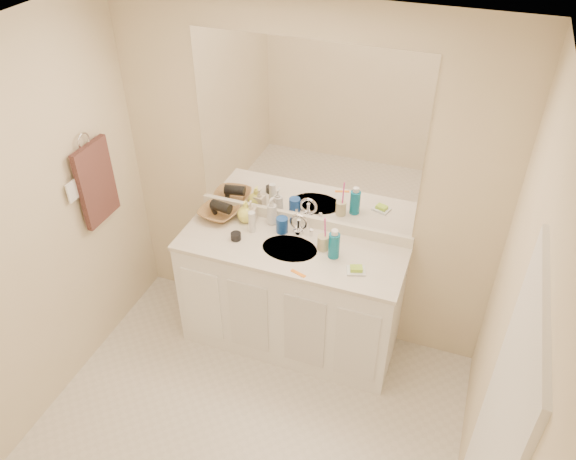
{
  "coord_description": "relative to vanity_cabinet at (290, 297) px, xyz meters",
  "views": [
    {
      "loc": [
        0.98,
        -1.71,
        3.16
      ],
      "look_at": [
        0.0,
        0.97,
        1.05
      ],
      "focal_mm": 35.0,
      "sensor_mm": 36.0,
      "label": 1
    }
  ],
  "objects": [
    {
      "name": "faucet",
      "position": [
        0.0,
        0.16,
        0.51
      ],
      "size": [
        0.02,
        0.02,
        0.11
      ],
      "primitive_type": "cylinder",
      "color": "silver",
      "rests_on": "countertop"
    },
    {
      "name": "mouthwash_bottle",
      "position": [
        0.29,
        -0.0,
        0.54
      ],
      "size": [
        0.09,
        0.09,
        0.17
      ],
      "primitive_type": "cylinder",
      "rotation": [
        0.0,
        0.0,
        0.25
      ],
      "color": "#0C6D92",
      "rests_on": "countertop"
    },
    {
      "name": "ceiling",
      "position": [
        0.0,
        -1.02,
        1.97
      ],
      "size": [
        2.6,
        2.6,
        0.02
      ],
      "primitive_type": "cube",
      "color": "white",
      "rests_on": "wall_back"
    },
    {
      "name": "soap_bottle_yellow",
      "position": [
        -0.39,
        0.17,
        0.53
      ],
      "size": [
        0.13,
        0.13,
        0.16
      ],
      "primitive_type": "imported",
      "rotation": [
        0.0,
        0.0,
        0.01
      ],
      "color": "#F3F55F",
      "rests_on": "countertop"
    },
    {
      "name": "backsplash",
      "position": [
        0.0,
        0.26,
        0.5
      ],
      "size": [
        1.52,
        0.03,
        0.08
      ],
      "primitive_type": "cube",
      "color": "white",
      "rests_on": "countertop"
    },
    {
      "name": "countertop",
      "position": [
        0.0,
        0.0,
        0.44
      ],
      "size": [
        1.52,
        0.57,
        0.03
      ],
      "primitive_type": "cube",
      "color": "silver",
      "rests_on": "vanity_cabinet"
    },
    {
      "name": "toothbrush",
      "position": [
        0.22,
        0.05,
        0.6
      ],
      "size": [
        0.01,
        0.04,
        0.21
      ],
      "primitive_type": "cylinder",
      "rotation": [
        0.14,
        0.0,
        -0.05
      ],
      "color": "#FD42AF",
      "rests_on": "tan_cup"
    },
    {
      "name": "blue_mug",
      "position": [
        -0.11,
        0.14,
        0.51
      ],
      "size": [
        0.1,
        0.1,
        0.11
      ],
      "primitive_type": "cylinder",
      "rotation": [
        0.0,
        0.0,
        -0.3
      ],
      "color": "#17439E",
      "rests_on": "countertop"
    },
    {
      "name": "switch_plate",
      "position": [
        -1.27,
        -0.45,
        0.88
      ],
      "size": [
        0.01,
        0.08,
        0.13
      ],
      "primitive_type": "cube",
      "color": "white",
      "rests_on": "wall_left"
    },
    {
      "name": "soap_bottle_cream",
      "position": [
        -0.36,
        0.18,
        0.53
      ],
      "size": [
        0.08,
        0.08,
        0.16
      ],
      "primitive_type": "imported",
      "rotation": [
        0.0,
        0.0,
        0.1
      ],
      "color": "beige",
      "rests_on": "countertop"
    },
    {
      "name": "extra_white_bottle",
      "position": [
        -0.3,
        0.07,
        0.53
      ],
      "size": [
        0.06,
        0.06,
        0.15
      ],
      "primitive_type": "cylinder",
      "rotation": [
        0.0,
        0.0,
        -0.25
      ],
      "color": "silver",
      "rests_on": "countertop"
    },
    {
      "name": "orange_comb",
      "position": [
        0.14,
        -0.24,
        0.46
      ],
      "size": [
        0.11,
        0.05,
        0.0
      ],
      "primitive_type": "cube",
      "rotation": [
        0.0,
        0.0,
        -0.31
      ],
      "color": "orange",
      "rests_on": "countertop"
    },
    {
      "name": "vanity_cabinet",
      "position": [
        0.0,
        0.0,
        0.0
      ],
      "size": [
        1.5,
        0.55,
        0.85
      ],
      "primitive_type": "cube",
      "color": "white",
      "rests_on": "floor"
    },
    {
      "name": "soap_bottle_white",
      "position": [
        -0.21,
        0.21,
        0.56
      ],
      "size": [
        0.08,
        0.08,
        0.2
      ],
      "primitive_type": "imported",
      "rotation": [
        0.0,
        0.0,
        0.04
      ],
      "color": "silver",
      "rests_on": "countertop"
    },
    {
      "name": "floor",
      "position": [
        0.0,
        -1.02,
        -0.42
      ],
      "size": [
        2.6,
        2.6,
        0.0
      ],
      "primitive_type": "cube",
      "color": "silver",
      "rests_on": "ground"
    },
    {
      "name": "wall_right",
      "position": [
        1.3,
        -1.02,
        0.77
      ],
      "size": [
        0.02,
        2.6,
        2.4
      ],
      "primitive_type": "cube",
      "color": "beige",
      "rests_on": "floor"
    },
    {
      "name": "green_soap",
      "position": [
        0.47,
        -0.1,
        0.48
      ],
      "size": [
        0.09,
        0.08,
        0.03
      ],
      "primitive_type": "cube",
      "rotation": [
        0.0,
        0.0,
        0.33
      ],
      "color": "#9AD032",
      "rests_on": "soap_dish"
    },
    {
      "name": "mirror",
      "position": [
        0.0,
        0.27,
        1.14
      ],
      "size": [
        1.48,
        0.01,
        1.2
      ],
      "primitive_type": "cube",
      "color": "white",
      "rests_on": "wall_back"
    },
    {
      "name": "wicker_basket",
      "position": [
        -0.59,
        0.15,
        0.49
      ],
      "size": [
        0.3,
        0.3,
        0.07
      ],
      "primitive_type": "imported",
      "rotation": [
        0.0,
        0.0,
        -0.12
      ],
      "color": "olive",
      "rests_on": "countertop"
    },
    {
      "name": "hair_dryer",
      "position": [
        -0.57,
        0.15,
        0.54
      ],
      "size": [
        0.16,
        0.1,
        0.07
      ],
      "primitive_type": "cylinder",
      "rotation": [
        0.0,
        1.57,
        -0.16
      ],
      "color": "black",
      "rests_on": "wicker_basket"
    },
    {
      "name": "wall_back",
      "position": [
        0.0,
        0.28,
        0.77
      ],
      "size": [
        2.6,
        0.02,
        2.4
      ],
      "primitive_type": "cube",
      "color": "beige",
      "rests_on": "floor"
    },
    {
      "name": "sink_basin",
      "position": [
        0.0,
        -0.02,
        0.44
      ],
      "size": [
        0.37,
        0.37,
        0.02
      ],
      "primitive_type": "cylinder",
      "color": "beige",
      "rests_on": "countertop"
    },
    {
      "name": "soap_dish",
      "position": [
        0.47,
        -0.1,
        0.46
      ],
      "size": [
        0.14,
        0.12,
        0.01
      ],
      "primitive_type": "cube",
      "rotation": [
        0.0,
        0.0,
        0.31
      ],
      "color": "white",
      "rests_on": "countertop"
    },
    {
      "name": "wall_left",
      "position": [
        -1.3,
        -1.02,
        0.77
      ],
      "size": [
        0.02,
        2.6,
        2.4
      ],
      "primitive_type": "cube",
      "color": "beige",
      "rests_on": "floor"
    },
    {
      "name": "tan_cup",
      "position": [
        0.21,
        0.05,
        0.51
      ],
      "size": [
        0.09,
        0.09,
        0.1
      ],
      "primitive_type": "cylinder",
      "rotation": [
        0.0,
        0.0,
        0.3
      ],
      "color": "#C6BC8C",
      "rests_on": "countertop"
    },
    {
      "name": "hand_towel",
      "position": [
        -1.25,
        -0.25,
        0.82
      ],
      "size": [
        0.04,
        0.32,
        0.55
      ],
      "primitive_type": "cube",
      "color": "#311B1A",
      "rests_on": "towel_ring"
    },
    {
      "name": "towel_ring",
      "position": [
        -1.27,
        -0.25,
        1.12
      ],
      "size": [
        0.01,
        0.11,
        0.11
      ],
      "primitive_type": "torus",
      "rotation": [
        0.0,
        1.57,
        0.0
      ],
      "color": "silver",
      "rests_on": "wall_left"
    },
    {
      "name": "dark_jar",
      "position": [
        -0.37,
        -0.05,
        0.48
      ],
      "size": [
        0.07,
        0.07,
        0.05
      ],
      "primitive_type": "cylinder",
      "rotation": [
        0.0,
        0.0,
        0.0
      ],
      "color": "black",
      "rests_on": "countertop"
    }
  ]
}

